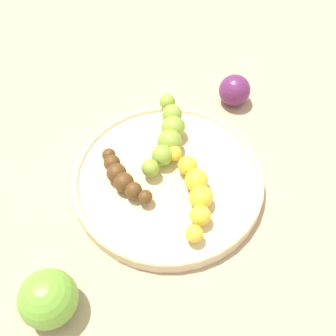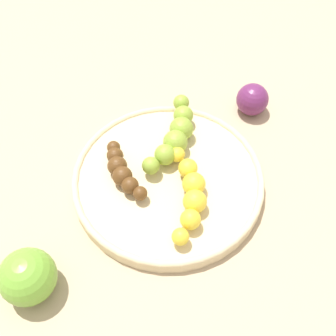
{
  "view_description": "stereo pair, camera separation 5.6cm",
  "coord_description": "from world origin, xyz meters",
  "px_view_note": "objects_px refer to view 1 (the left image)",
  "views": [
    {
      "loc": [
        0.31,
        0.1,
        0.49
      ],
      "look_at": [
        0.0,
        0.0,
        0.04
      ],
      "focal_mm": 43.19,
      "sensor_mm": 36.0,
      "label": 1
    },
    {
      "loc": [
        0.29,
        0.15,
        0.49
      ],
      "look_at": [
        0.0,
        0.0,
        0.04
      ],
      "focal_mm": 43.19,
      "sensor_mm": 36.0,
      "label": 2
    }
  ],
  "objects_px": {
    "banana_yellow": "(194,189)",
    "plum_purple": "(235,90)",
    "apple_green": "(48,299)",
    "banana_overripe": "(122,177)",
    "banana_green": "(168,134)",
    "fruit_bowl": "(168,179)"
  },
  "relations": [
    {
      "from": "banana_yellow",
      "to": "banana_green",
      "type": "relative_size",
      "value": 0.88
    },
    {
      "from": "fruit_bowl",
      "to": "banana_green",
      "type": "bearing_deg",
      "value": -162.78
    },
    {
      "from": "banana_yellow",
      "to": "apple_green",
      "type": "distance_m",
      "value": 0.22
    },
    {
      "from": "banana_overripe",
      "to": "apple_green",
      "type": "relative_size",
      "value": 1.36
    },
    {
      "from": "fruit_bowl",
      "to": "apple_green",
      "type": "relative_size",
      "value": 4.02
    },
    {
      "from": "banana_yellow",
      "to": "plum_purple",
      "type": "height_order",
      "value": "same"
    },
    {
      "from": "banana_green",
      "to": "plum_purple",
      "type": "height_order",
      "value": "banana_green"
    },
    {
      "from": "plum_purple",
      "to": "apple_green",
      "type": "bearing_deg",
      "value": -18.05
    },
    {
      "from": "banana_green",
      "to": "banana_overripe",
      "type": "bearing_deg",
      "value": -120.42
    },
    {
      "from": "banana_yellow",
      "to": "plum_purple",
      "type": "relative_size",
      "value": 2.62
    },
    {
      "from": "fruit_bowl",
      "to": "plum_purple",
      "type": "relative_size",
      "value": 5.26
    },
    {
      "from": "banana_overripe",
      "to": "plum_purple",
      "type": "bearing_deg",
      "value": -169.34
    },
    {
      "from": "banana_green",
      "to": "plum_purple",
      "type": "relative_size",
      "value": 2.97
    },
    {
      "from": "banana_yellow",
      "to": "banana_green",
      "type": "height_order",
      "value": "banana_green"
    },
    {
      "from": "banana_green",
      "to": "apple_green",
      "type": "bearing_deg",
      "value": -108.97
    },
    {
      "from": "banana_yellow",
      "to": "apple_green",
      "type": "xyz_separation_m",
      "value": [
        0.19,
        -0.12,
        -0.0
      ]
    },
    {
      "from": "banana_yellow",
      "to": "banana_green",
      "type": "distance_m",
      "value": 0.1
    },
    {
      "from": "fruit_bowl",
      "to": "apple_green",
      "type": "height_order",
      "value": "apple_green"
    },
    {
      "from": "banana_yellow",
      "to": "plum_purple",
      "type": "xyz_separation_m",
      "value": [
        -0.21,
        0.01,
        -0.01
      ]
    },
    {
      "from": "fruit_bowl",
      "to": "banana_green",
      "type": "height_order",
      "value": "banana_green"
    },
    {
      "from": "apple_green",
      "to": "plum_purple",
      "type": "distance_m",
      "value": 0.42
    },
    {
      "from": "banana_yellow",
      "to": "plum_purple",
      "type": "distance_m",
      "value": 0.21
    }
  ]
}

